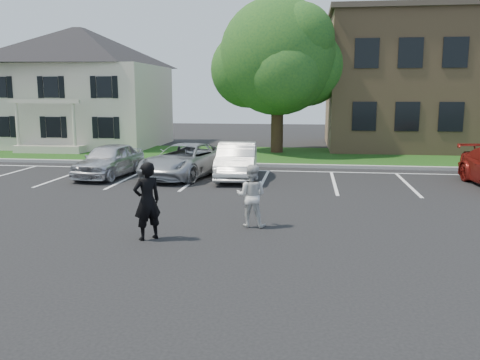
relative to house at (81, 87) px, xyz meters
name	(u,v)px	position (x,y,z in m)	size (l,w,h in m)	color
ground_plane	(235,237)	(13.00, -19.97, -3.83)	(90.00, 90.00, 0.00)	black
curb	(271,165)	(13.00, -7.97, -3.75)	(40.00, 0.30, 0.15)	#979691
grass_strip	(276,156)	(13.00, -3.97, -3.79)	(44.00, 8.00, 0.08)	#134111
stall_lines	(299,178)	(14.40, -11.02, -3.82)	(34.00, 5.36, 0.01)	white
house	(81,87)	(0.00, 0.00, 0.00)	(10.30, 9.22, 7.60)	beige
tree	(280,59)	(13.04, -2.44, 1.52)	(7.80, 7.20, 8.80)	black
man_black_suit	(147,201)	(10.95, -20.46, -2.88)	(0.69, 0.45, 1.89)	black
man_white_shirt	(251,196)	(13.29, -18.94, -3.00)	(0.81, 0.63, 1.66)	silver
car_silver_west	(109,160)	(6.49, -11.75, -3.12)	(1.67, 4.14, 1.41)	silver
car_silver_minivan	(185,161)	(9.65, -11.36, -3.14)	(2.29, 4.97, 1.38)	#A9ABB0
car_white_sedan	(237,161)	(11.85, -11.42, -3.10)	(1.54, 4.41, 1.45)	white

